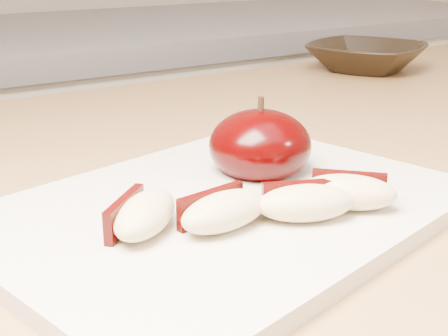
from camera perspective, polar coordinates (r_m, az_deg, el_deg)
back_cabinet at (r=1.35m, az=-17.73°, el=-8.34°), size 2.40×0.62×0.94m
cutting_board at (r=0.44m, az=0.00°, el=-3.90°), size 0.37×0.30×0.01m
apple_half at (r=0.49m, az=3.31°, el=2.06°), size 0.09×0.09×0.07m
apple_wedge_a at (r=0.39m, az=-7.44°, el=-4.22°), size 0.07×0.07×0.02m
apple_wedge_b at (r=0.39m, az=-0.10°, el=-3.91°), size 0.07×0.04×0.02m
apple_wedge_c at (r=0.41m, az=7.40°, el=-3.12°), size 0.07×0.05×0.02m
apple_wedge_d at (r=0.43m, az=11.30°, el=-2.11°), size 0.07×0.07×0.02m
bowl at (r=1.00m, az=12.82°, el=9.87°), size 0.23×0.23×0.04m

